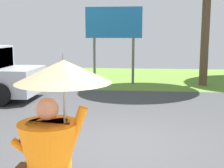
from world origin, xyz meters
TOP-DOWN VIEW (x-y plane):
  - ground_plane at (0.00, 2.95)m, footprint 40.00×22.00m
  - monk_pedestrian at (-0.32, -3.46)m, footprint 1.04×0.92m
  - roadside_billboard at (-0.80, 7.86)m, footprint 2.60×0.12m

SIDE VIEW (x-z plane):
  - ground_plane at x=0.00m, z-range -0.15..0.05m
  - monk_pedestrian at x=-0.32m, z-range 0.00..2.13m
  - roadside_billboard at x=-0.80m, z-range 0.80..4.30m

